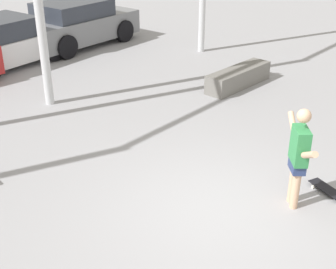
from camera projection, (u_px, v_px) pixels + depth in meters
ground_plane at (220, 211)px, 7.08m from camera, size 36.00×36.00×0.00m
skateboarder at (299, 154)px, 6.85m from camera, size 1.12×1.00×1.60m
skateboard at (331, 191)px, 7.44m from camera, size 0.49×0.83×0.08m
grind_box at (238, 77)px, 11.81m from camera, size 2.10×0.60×0.47m
parked_car_grey at (77, 24)px, 15.03m from camera, size 4.09×2.08×1.44m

